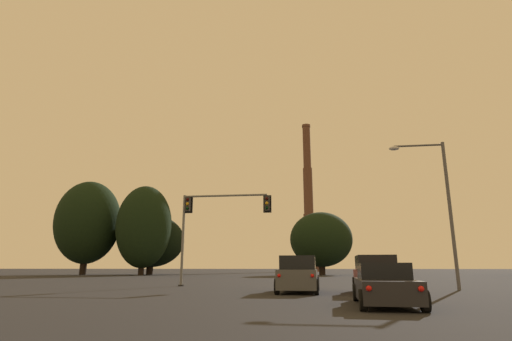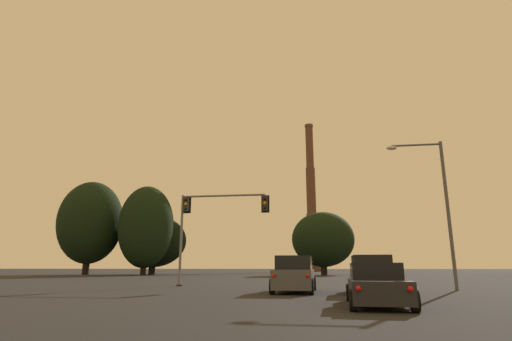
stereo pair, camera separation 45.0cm
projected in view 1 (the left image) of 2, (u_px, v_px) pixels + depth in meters
The scene contains 10 objects.
suv_right_lane_front at pixel (376, 275), 19.94m from camera, with size 2.29×4.97×1.86m.
sedan_right_lane_second at pixel (384, 285), 13.76m from camera, with size 2.18×4.77×1.43m.
suv_center_lane_front at pixel (299, 275), 21.06m from camera, with size 2.20×4.94×1.86m.
traffic_light_overhead_left at pixel (212, 215), 28.51m from camera, with size 6.55×0.50×6.39m.
street_lamp at pixel (440, 197), 23.97m from camera, with size 3.33×0.36×8.81m.
smokestack at pixel (309, 211), 118.42m from camera, with size 5.13×5.13×44.54m.
treeline_far_left at pixel (151, 241), 71.22m from camera, with size 11.68×10.51×10.43m.
treeline_center_right at pixel (321, 239), 67.11m from camera, with size 10.41×9.37×10.39m.
treeline_right_mid at pixel (88, 222), 69.88m from camera, with size 11.26×10.14×16.15m.
treeline_center_left at pixel (144, 226), 66.89m from camera, with size 9.24×8.31×14.78m.
Camera 1 is at (0.46, -1.52, 1.28)m, focal length 28.00 mm.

